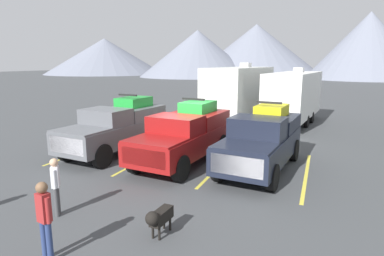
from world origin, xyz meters
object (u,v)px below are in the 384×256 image
Objects in this scene: pickup_truck_b at (185,134)px; camper_trailer_b at (294,95)px; pickup_truck_c at (262,139)px; dog at (158,217)px; person_c at (56,183)px; camper_trailer_a at (239,91)px; person_b at (44,216)px; pickup_truck_a at (118,126)px.

camper_trailer_b is (3.35, 10.48, 0.77)m from pickup_truck_b.
camper_trailer_b is at bearing 88.43° from pickup_truck_c.
camper_trailer_b is 16.31m from dog.
person_c is 3.07m from dog.
camper_trailer_a is 4.97× the size of person_b.
person_c is at bearing -94.43° from camper_trailer_a.
pickup_truck_b is at bearing 76.93° from person_c.
person_b is (0.12, -17.11, -1.11)m from camper_trailer_a.
dog is (3.04, -0.00, -0.42)m from person_c.
pickup_truck_c is at bearing 6.42° from pickup_truck_b.
person_b is at bearing -51.64° from person_c.
camper_trailer_b reaches higher than pickup_truck_a.
camper_trailer_b is 8.33× the size of dog.
camper_trailer_b is (3.47, 0.71, -0.16)m from camper_trailer_a.
pickup_truck_a reaches higher than person_c.
person_c is at bearing -70.62° from pickup_truck_a.
person_b reaches higher than person_c.
dog is at bearing 44.01° from person_b.
pickup_truck_b is 0.65× the size of camper_trailer_a.
dog is (1.84, -15.45, -1.60)m from camper_trailer_a.
camper_trailer_b is 5.04× the size of person_b.
camper_trailer_b is (6.76, 10.20, 0.75)m from pickup_truck_a.
pickup_truck_c is 10.17m from camper_trailer_b.
person_b is 1.08× the size of person_c.
pickup_truck_a is 12.27m from camper_trailer_b.
person_b is at bearing -89.59° from camper_trailer_a.
camper_trailer_a reaches higher than person_c.
pickup_truck_c is (6.49, 0.07, -0.03)m from pickup_truck_a.
pickup_truck_b is at bearing -173.58° from pickup_truck_c.
person_c is (-4.39, -6.03, -0.24)m from pickup_truck_c.
pickup_truck_a is 3.42m from pickup_truck_b.
person_c is at bearing 179.98° from dog.
camper_trailer_b reaches higher than person_b.
pickup_truck_a is at bearing 109.38° from person_c.
person_b is (3.41, -7.62, -0.20)m from pickup_truck_a.
pickup_truck_b is 0.64× the size of camper_trailer_b.
pickup_truck_a is 1.01× the size of pickup_truck_c.
pickup_truck_b reaches higher than dog.
pickup_truck_b is 11.03m from camper_trailer_b.
camper_trailer_a is 15.64m from dog.
pickup_truck_c is at bearing 77.35° from dog.
camper_trailer_b is at bearing 73.89° from person_c.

